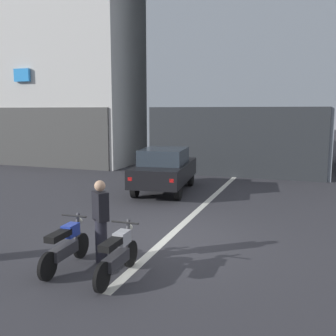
# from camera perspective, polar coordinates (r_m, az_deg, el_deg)

# --- Properties ---
(ground_plane) EXTENTS (120.00, 120.00, 0.00)m
(ground_plane) POSITION_cam_1_polar(r_m,az_deg,el_deg) (9.38, -0.21, -10.40)
(ground_plane) COLOR #333338
(lane_centre_line) EXTENTS (0.20, 18.00, 0.01)m
(lane_centre_line) POSITION_cam_1_polar(r_m,az_deg,el_deg) (14.98, 7.62, -3.31)
(lane_centre_line) COLOR silver
(lane_centre_line) RESTS_ON ground
(car_black_crossing_near) EXTENTS (2.24, 4.28, 1.64)m
(car_black_crossing_near) POSITION_cam_1_polar(r_m,az_deg,el_deg) (14.53, -0.51, -0.06)
(car_black_crossing_near) COLOR black
(car_black_crossing_near) RESTS_ON ground
(motorcycle_blue_row_leftmost) EXTENTS (0.55, 1.67, 0.98)m
(motorcycle_blue_row_leftmost) POSITION_cam_1_polar(r_m,az_deg,el_deg) (7.87, -14.83, -10.92)
(motorcycle_blue_row_leftmost) COLOR black
(motorcycle_blue_row_leftmost) RESTS_ON ground
(motorcycle_silver_row_left_mid) EXTENTS (0.55, 1.67, 0.98)m
(motorcycle_silver_row_left_mid) POSITION_cam_1_polar(r_m,az_deg,el_deg) (7.25, -7.43, -12.42)
(motorcycle_silver_row_left_mid) COLOR black
(motorcycle_silver_row_left_mid) RESTS_ON ground
(person_by_motorcycles) EXTENTS (0.42, 0.39, 1.67)m
(person_by_motorcycles) POSITION_cam_1_polar(r_m,az_deg,el_deg) (7.92, -9.86, -7.61)
(person_by_motorcycles) COLOR #23232D
(person_by_motorcycles) RESTS_ON ground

